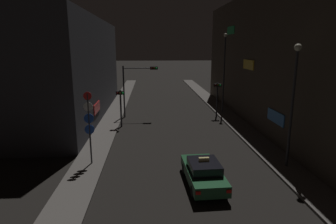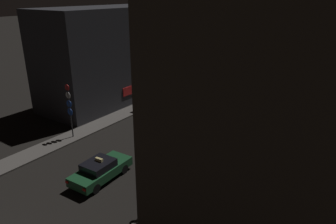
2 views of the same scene
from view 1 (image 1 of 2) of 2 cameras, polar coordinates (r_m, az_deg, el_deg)
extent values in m
cube|color=#5B5651|center=(34.36, -10.30, 0.31)|extent=(2.04, 60.29, 0.13)
cube|color=#5B5651|center=(35.17, 10.35, 0.60)|extent=(2.04, 60.29, 0.13)
cube|color=#333338|center=(32.93, -18.76, 8.25)|extent=(6.86, 25.50, 10.31)
cube|color=red|center=(27.68, -13.99, 0.87)|extent=(0.08, 2.80, 0.90)
cube|color=#473D33|center=(31.11, 26.04, 9.46)|extent=(11.49, 33.56, 12.53)
cube|color=#337FE5|center=(23.07, 20.66, -0.95)|extent=(0.08, 2.80, 0.90)
cube|color=yellow|center=(28.75, 15.74, 9.09)|extent=(0.08, 2.80, 0.90)
cube|color=#26CC66|center=(35.15, 12.40, 15.62)|extent=(0.08, 2.80, 0.90)
cube|color=#1E512D|center=(16.20, 7.00, -12.15)|extent=(1.98, 4.47, 0.60)
cube|color=black|center=(15.80, 7.22, -10.65)|extent=(1.67, 2.05, 0.50)
cube|color=red|center=(14.08, 6.03, -15.77)|extent=(0.24, 0.07, 0.16)
cube|color=red|center=(14.44, 12.07, -15.22)|extent=(0.24, 0.07, 0.16)
cylinder|color=black|center=(17.40, 3.33, -11.33)|extent=(0.25, 0.65, 0.64)
cylinder|color=black|center=(17.71, 8.54, -11.00)|extent=(0.25, 0.65, 0.64)
cylinder|color=black|center=(14.99, 5.09, -15.58)|extent=(0.25, 0.65, 0.64)
cylinder|color=black|center=(15.36, 11.17, -15.05)|extent=(0.25, 0.65, 0.64)
cube|color=#F4E08C|center=(15.75, 7.18, -9.34)|extent=(0.57, 0.20, 0.20)
cylinder|color=#2D2D33|center=(30.73, -8.78, 3.97)|extent=(0.16, 0.16, 5.50)
cylinder|color=#2D2D33|center=(30.35, -5.88, 8.69)|extent=(3.22, 0.10, 0.10)
cube|color=black|center=(30.33, -2.81, 8.74)|extent=(0.80, 0.28, 0.32)
sphere|color=#3F0C0C|center=(30.15, -3.28, 8.71)|extent=(0.20, 0.20, 0.20)
sphere|color=#3F2D0C|center=(30.16, -2.81, 8.72)|extent=(0.20, 0.20, 0.20)
sphere|color=#19E54C|center=(30.16, -2.33, 8.73)|extent=(0.20, 0.20, 0.20)
cylinder|color=#2D2D33|center=(27.23, -9.38, 0.67)|extent=(0.16, 0.16, 3.51)
cube|color=black|center=(26.96, -9.49, 3.80)|extent=(0.80, 0.28, 0.32)
sphere|color=#3F0C0C|center=(26.81, -10.06, 3.73)|extent=(0.20, 0.20, 0.20)
sphere|color=#3F2D0C|center=(26.79, -9.53, 3.74)|extent=(0.20, 0.20, 0.20)
sphere|color=#19E54C|center=(26.76, -9.00, 3.75)|extent=(0.20, 0.20, 0.20)
cylinder|color=#2D2D33|center=(31.24, 9.73, 2.41)|extent=(0.16, 0.16, 3.70)
cube|color=black|center=(30.99, 9.85, 5.32)|extent=(0.80, 0.28, 0.32)
sphere|color=#3F0C0C|center=(30.77, 9.47, 5.28)|extent=(0.20, 0.20, 0.20)
sphere|color=#3F2D0C|center=(30.82, 9.92, 5.27)|extent=(0.20, 0.20, 0.20)
sphere|color=#19E54C|center=(30.88, 10.37, 5.27)|extent=(0.20, 0.20, 0.20)
cylinder|color=#2D2D33|center=(18.60, -15.36, -3.33)|extent=(0.10, 0.10, 4.54)
cylinder|color=red|center=(18.12, -15.77, 3.09)|extent=(0.51, 0.03, 0.51)
cylinder|color=white|center=(18.24, -15.64, 1.02)|extent=(0.57, 0.03, 0.57)
cylinder|color=blue|center=(18.41, -15.50, -1.25)|extent=(0.61, 0.03, 0.61)
cylinder|color=blue|center=(18.59, -15.37, -3.36)|extent=(0.61, 0.03, 0.61)
cylinder|color=#2D2D33|center=(18.78, 23.42, 0.18)|extent=(0.16, 0.16, 7.06)
sphere|color=#EAE5C6|center=(18.39, 24.48, 11.64)|extent=(0.43, 0.43, 0.43)
cylinder|color=#2D2D33|center=(32.64, 11.07, 7.13)|extent=(0.16, 0.16, 8.31)
sphere|color=#EAE5C6|center=(32.50, 11.41, 14.78)|extent=(0.40, 0.40, 0.40)
camera|label=2|loc=(17.44, 82.49, 16.18)|focal=33.48mm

